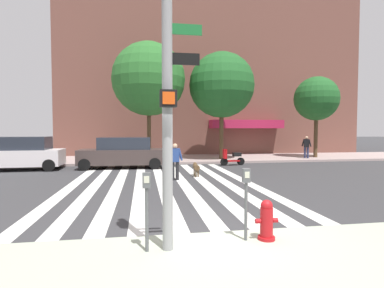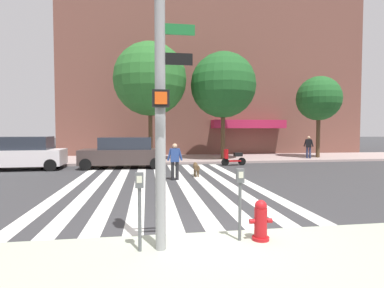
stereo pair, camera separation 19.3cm
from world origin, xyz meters
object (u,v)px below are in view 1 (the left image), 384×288
Objects in this scene: parked_car_behind_first at (123,153)px; parked_scooter at (232,158)px; traffic_light_pole at (168,53)px; street_tree_nearest at (149,79)px; parked_car_near_curb at (20,154)px; parking_meter_second_along at (246,194)px; pedestrian_bystander at (306,146)px; dog_on_leash at (196,167)px; street_tree_further at (316,99)px; pedestrian_dog_walker at (175,159)px; fire_hydrant at (267,220)px; parking_meter_curbside at (147,201)px; street_tree_middle at (222,85)px.

parked_scooter is at bearing 2.01° from parked_car_behind_first.
traffic_light_pole is at bearing -82.91° from parked_car_behind_first.
parked_car_near_curb is at bearing -158.77° from street_tree_nearest.
parking_meter_second_along is 18.24m from pedestrian_bystander.
parked_scooter is 1.53× the size of dog_on_leash.
street_tree_further reaches higher than pedestrian_dog_walker.
parked_scooter is at bearing 75.74° from fire_hydrant.
parked_car_behind_first is 0.79× the size of street_tree_further.
parking_meter_curbside is (-0.37, 0.02, -2.49)m from traffic_light_pole.
parked_scooter is 6.81m from pedestrian_bystander.
pedestrian_dog_walker is (2.60, -4.75, 0.02)m from parked_car_behind_first.
fire_hydrant is 15.64m from parked_car_near_curb.
parked_car_behind_first is (-1.24, 12.92, -0.13)m from parking_meter_curbside.
traffic_light_pole is at bearing -128.26° from street_tree_further.
parked_car_near_curb is 5.60m from parked_car_behind_first.
pedestrian_dog_walker is (-11.72, -7.93, -3.70)m from street_tree_further.
fire_hydrant is at bearing -83.60° from pedestrian_dog_walker.
parking_meter_curbside is at bearing -109.23° from street_tree_middle.
fire_hydrant reaches higher than dog_on_leash.
parking_meter_curbside is at bearing 176.45° from traffic_light_pole.
street_tree_nearest is at bearing -177.65° from street_tree_middle.
street_tree_middle is at bearing 89.79° from parked_scooter.
street_tree_further is at bearing 12.52° from parked_car_behind_first.
parked_scooter is (3.29, 12.96, -0.04)m from fire_hydrant.
parking_meter_curbside is at bearing -112.86° from parked_scooter.
fire_hydrant is 0.56× the size of parking_meter_curbside.
fire_hydrant is 0.16× the size of parked_car_behind_first.
parking_meter_second_along is (-0.40, 0.04, 0.51)m from fire_hydrant.
parking_meter_second_along is 16.25m from street_tree_nearest.
parking_meter_second_along is 13.45m from parked_scooter.
street_tree_further reaches higher than traffic_light_pole.
pedestrian_dog_walker is at bearing -140.81° from dog_on_leash.
pedestrian_dog_walker is at bearing 80.57° from parking_meter_curbside.
pedestrian_dog_walker is (-4.20, -7.76, -4.53)m from street_tree_middle.
street_tree_further is 3.76× the size of pedestrian_dog_walker.
parked_car_behind_first is (-3.49, 12.72, 0.38)m from fire_hydrant.
traffic_light_pole is 2.91m from parking_meter_second_along.
street_tree_further is (7.52, 0.16, -0.83)m from street_tree_middle.
street_tree_nearest is at bearing 60.11° from parked_car_behind_first.
street_tree_further is at bearing 1.25° from street_tree_middle.
parking_meter_curbside is 16.40m from street_tree_nearest.
street_tree_middle is at bearing 65.77° from dog_on_leash.
parked_car_behind_first is 15.13m from street_tree_further.
street_tree_further reaches higher than dog_on_leash.
street_tree_further is (11.23, 15.87, 3.59)m from parking_meter_second_along.
street_tree_further is 14.63m from pedestrian_dog_walker.
street_tree_middle is at bearing 13.66° from parked_car_near_curb.
street_tree_nearest is (-1.48, 15.49, 4.67)m from parking_meter_second_along.
parked_car_behind_first is at bearing -177.99° from parked_scooter.
parking_meter_second_along is 1.27× the size of dog_on_leash.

